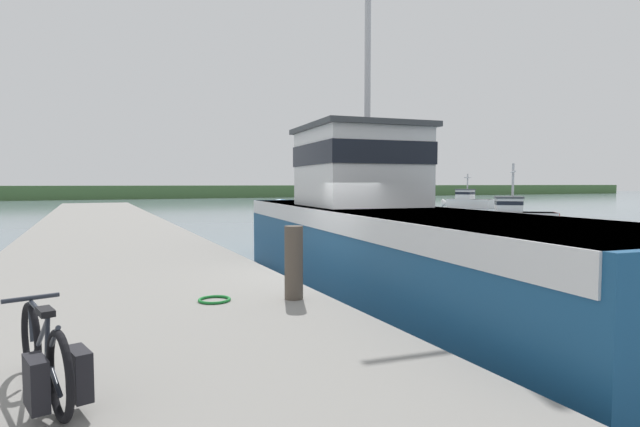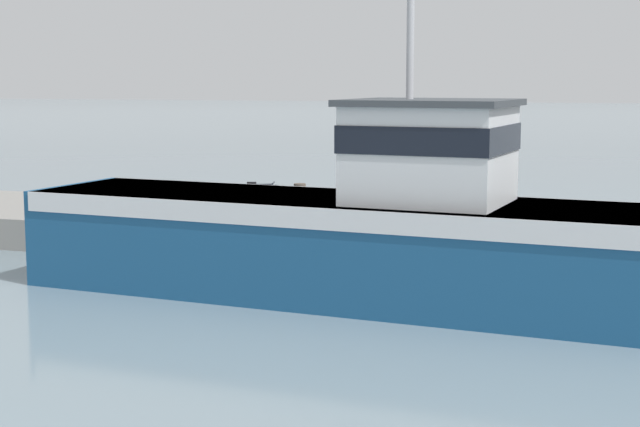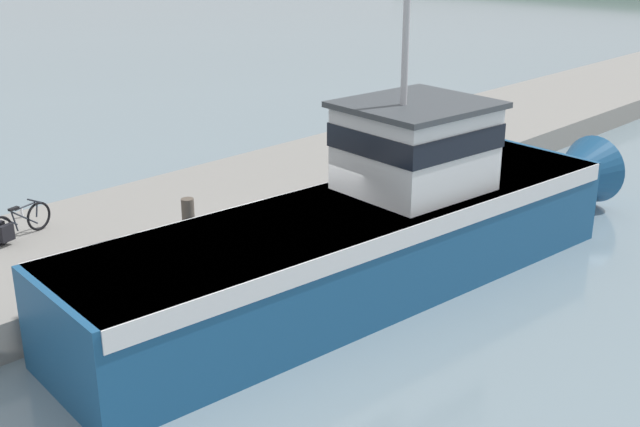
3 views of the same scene
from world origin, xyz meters
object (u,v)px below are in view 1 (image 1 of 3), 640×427
bicycle_touring (48,361)px  boat_orange_near (514,214)px  fishing_boat_main (375,234)px  boat_green_anchored (468,201)px  mooring_post (294,263)px

bicycle_touring → boat_orange_near: bearing=22.5°
fishing_boat_main → boat_green_anchored: size_ratio=2.93×
boat_orange_near → mooring_post: 25.19m
fishing_boat_main → mooring_post: size_ratio=14.37×
fishing_boat_main → boat_green_anchored: fishing_boat_main is taller
bicycle_touring → fishing_boat_main: bearing=25.9°
boat_orange_near → fishing_boat_main: bearing=165.1°
boat_orange_near → mooring_post: (-20.14, -15.12, 0.66)m
mooring_post → boat_orange_near: bearing=36.9°
fishing_boat_main → boat_orange_near: size_ratio=3.32×
boat_green_anchored → boat_orange_near: (-12.54, -18.08, -0.08)m
fishing_boat_main → bicycle_touring: fishing_boat_main is taller
boat_green_anchored → bicycle_touring: 50.46m
boat_green_anchored → bicycle_touring: boat_green_anchored is taller
boat_green_anchored → boat_orange_near: boat_orange_near is taller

